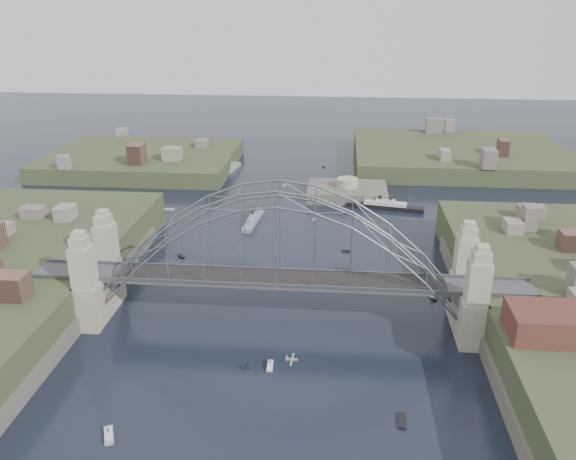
{
  "coord_description": "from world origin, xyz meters",
  "views": [
    {
      "loc": [
        9.62,
        -88.81,
        52.37
      ],
      "look_at": [
        0.0,
        18.0,
        10.0
      ],
      "focal_mm": 36.83,
      "sensor_mm": 36.0,
      "label": 1
    }
  ],
  "objects_px": {
    "naval_cruiser_far": "(228,170)",
    "fort_island": "(347,198)",
    "naval_cruiser_near": "(254,219)",
    "bridge": "(278,257)",
    "ocean_liner": "(385,206)"
  },
  "relations": [
    {
      "from": "bridge",
      "to": "naval_cruiser_near",
      "type": "bearing_deg",
      "value": 103.28
    },
    {
      "from": "fort_island",
      "to": "ocean_liner",
      "type": "xyz_separation_m",
      "value": [
        10.04,
        -9.2,
        1.11
      ]
    },
    {
      "from": "bridge",
      "to": "naval_cruiser_near",
      "type": "distance_m",
      "value": 50.7
    },
    {
      "from": "bridge",
      "to": "ocean_liner",
      "type": "distance_m",
      "value": 65.7
    },
    {
      "from": "fort_island",
      "to": "naval_cruiser_near",
      "type": "height_order",
      "value": "fort_island"
    },
    {
      "from": "naval_cruiser_near",
      "to": "ocean_liner",
      "type": "bearing_deg",
      "value": 20.93
    },
    {
      "from": "naval_cruiser_near",
      "to": "naval_cruiser_far",
      "type": "height_order",
      "value": "naval_cruiser_far"
    },
    {
      "from": "fort_island",
      "to": "ocean_liner",
      "type": "height_order",
      "value": "fort_island"
    },
    {
      "from": "bridge",
      "to": "fort_island",
      "type": "bearing_deg",
      "value": 80.27
    },
    {
      "from": "naval_cruiser_far",
      "to": "fort_island",
      "type": "bearing_deg",
      "value": -29.4
    },
    {
      "from": "bridge",
      "to": "naval_cruiser_near",
      "type": "relative_size",
      "value": 5.31
    },
    {
      "from": "bridge",
      "to": "ocean_liner",
      "type": "xyz_separation_m",
      "value": [
        22.04,
        60.8,
        -11.55
      ]
    },
    {
      "from": "naval_cruiser_near",
      "to": "naval_cruiser_far",
      "type": "bearing_deg",
      "value": 108.56
    },
    {
      "from": "bridge",
      "to": "naval_cruiser_near",
      "type": "height_order",
      "value": "bridge"
    },
    {
      "from": "bridge",
      "to": "naval_cruiser_far",
      "type": "bearing_deg",
      "value": 105.82
    }
  ]
}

